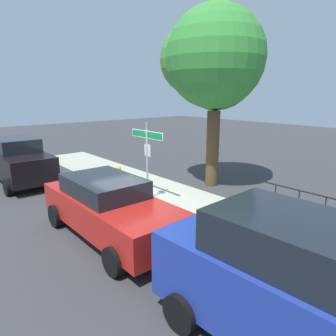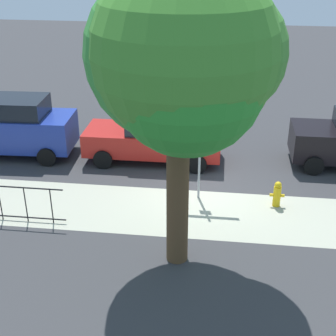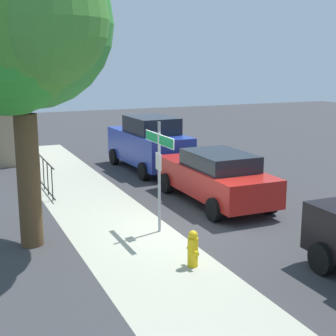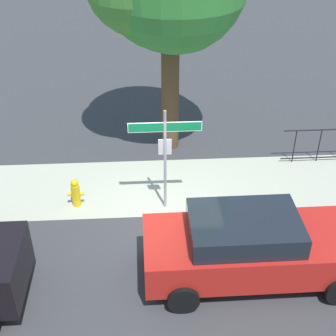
{
  "view_description": "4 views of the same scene",
  "coord_description": "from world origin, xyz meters",
  "px_view_note": "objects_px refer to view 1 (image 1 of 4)",
  "views": [
    {
      "loc": [
        8.33,
        -5.72,
        3.68
      ],
      "look_at": [
        1.03,
        0.49,
        1.32
      ],
      "focal_mm": 32.3,
      "sensor_mm": 36.0,
      "label": 1
    },
    {
      "loc": [
        -0.64,
        13.04,
        7.19
      ],
      "look_at": [
        0.82,
        1.26,
        1.36
      ],
      "focal_mm": 51.59,
      "sensor_mm": 36.0,
      "label": 2
    },
    {
      "loc": [
        -11.08,
        4.99,
        4.22
      ],
      "look_at": [
        0.59,
        -0.08,
        1.46
      ],
      "focal_mm": 54.14,
      "sensor_mm": 36.0,
      "label": 3
    },
    {
      "loc": [
        -0.5,
        -9.41,
        7.7
      ],
      "look_at": [
        0.08,
        0.36,
        1.21
      ],
      "focal_mm": 51.51,
      "sensor_mm": 36.0,
      "label": 4
    }
  ],
  "objects_px": {
    "car_blue": "(302,293)",
    "fire_hydrant": "(119,175)",
    "shade_tree": "(213,61)",
    "car_red": "(109,207)",
    "car_black": "(19,161)",
    "street_sign": "(147,147)"
  },
  "relations": [
    {
      "from": "street_sign",
      "to": "fire_hydrant",
      "type": "bearing_deg",
      "value": 175.02
    },
    {
      "from": "street_sign",
      "to": "car_black",
      "type": "distance_m",
      "value": 5.97
    },
    {
      "from": "shade_tree",
      "to": "fire_hydrant",
      "type": "relative_size",
      "value": 8.93
    },
    {
      "from": "car_blue",
      "to": "fire_hydrant",
      "type": "height_order",
      "value": "car_blue"
    },
    {
      "from": "car_red",
      "to": "car_blue",
      "type": "xyz_separation_m",
      "value": [
        5.07,
        0.11,
        0.22
      ]
    },
    {
      "from": "car_red",
      "to": "fire_hydrant",
      "type": "distance_m",
      "value": 4.82
    },
    {
      "from": "car_red",
      "to": "shade_tree",
      "type": "bearing_deg",
      "value": 104.98
    },
    {
      "from": "car_blue",
      "to": "fire_hydrant",
      "type": "relative_size",
      "value": 5.79
    },
    {
      "from": "street_sign",
      "to": "car_blue",
      "type": "height_order",
      "value": "street_sign"
    },
    {
      "from": "street_sign",
      "to": "car_blue",
      "type": "relative_size",
      "value": 0.61
    },
    {
      "from": "shade_tree",
      "to": "car_blue",
      "type": "xyz_separation_m",
      "value": [
        6.59,
        -5.43,
        -3.87
      ]
    },
    {
      "from": "shade_tree",
      "to": "car_red",
      "type": "height_order",
      "value": "shade_tree"
    },
    {
      "from": "shade_tree",
      "to": "car_black",
      "type": "relative_size",
      "value": 1.61
    },
    {
      "from": "street_sign",
      "to": "car_blue",
      "type": "xyz_separation_m",
      "value": [
        6.76,
        -2.38,
        -0.87
      ]
    },
    {
      "from": "shade_tree",
      "to": "car_black",
      "type": "height_order",
      "value": "shade_tree"
    },
    {
      "from": "car_blue",
      "to": "fire_hydrant",
      "type": "distance_m",
      "value": 9.42
    },
    {
      "from": "shade_tree",
      "to": "car_red",
      "type": "relative_size",
      "value": 1.5
    },
    {
      "from": "street_sign",
      "to": "fire_hydrant",
      "type": "distance_m",
      "value": 2.75
    },
    {
      "from": "street_sign",
      "to": "car_red",
      "type": "height_order",
      "value": "street_sign"
    },
    {
      "from": "street_sign",
      "to": "shade_tree",
      "type": "relative_size",
      "value": 0.39
    },
    {
      "from": "street_sign",
      "to": "shade_tree",
      "type": "height_order",
      "value": "shade_tree"
    },
    {
      "from": "car_red",
      "to": "fire_hydrant",
      "type": "height_order",
      "value": "car_red"
    }
  ]
}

